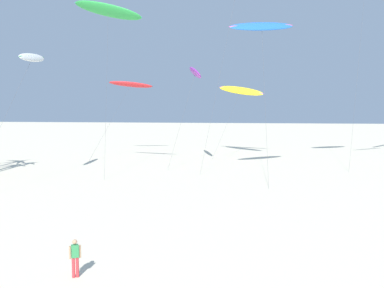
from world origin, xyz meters
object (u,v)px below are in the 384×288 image
(flying_kite_0, at_px, (195,72))
(flying_kite_6, at_px, (241,91))
(person_mid_field, at_px, (75,256))
(flying_kite_4, at_px, (262,26))
(flying_kite_7, at_px, (131,84))
(flying_kite_10, at_px, (32,58))
(flying_kite_1, at_px, (108,10))

(flying_kite_0, height_order, flying_kite_6, flying_kite_0)
(flying_kite_6, distance_m, person_mid_field, 43.38)
(flying_kite_0, bearing_deg, flying_kite_4, -51.68)
(flying_kite_0, bearing_deg, flying_kite_7, 133.62)
(flying_kite_10, bearing_deg, person_mid_field, -60.84)
(flying_kite_4, xyz_separation_m, person_mid_field, (-9.11, -24.37, -13.62))
(flying_kite_6, bearing_deg, flying_kite_1, -129.22)
(flying_kite_6, distance_m, flying_kite_7, 15.83)
(flying_kite_0, xyz_separation_m, flying_kite_6, (5.35, 8.60, -1.90))
(flying_kite_1, height_order, flying_kite_10, flying_kite_1)
(flying_kite_1, distance_m, flying_kite_7, 19.78)
(flying_kite_4, height_order, person_mid_field, flying_kite_4)
(flying_kite_6, bearing_deg, flying_kite_7, 171.95)
(flying_kite_0, xyz_separation_m, flying_kite_10, (-14.09, -11.68, 0.70))
(flying_kite_7, xyz_separation_m, person_mid_field, (8.31, -44.20, -9.06))
(flying_kite_10, bearing_deg, flying_kite_4, 7.17)
(flying_kite_1, xyz_separation_m, flying_kite_4, (15.07, -1.32, -2.04))
(flying_kite_4, distance_m, person_mid_field, 29.37)
(flying_kite_0, height_order, flying_kite_1, flying_kite_1)
(flying_kite_7, bearing_deg, flying_kite_4, -48.69)
(flying_kite_1, relative_size, flying_kite_7, 1.68)
(flying_kite_7, bearing_deg, flying_kite_10, -99.57)
(flying_kite_0, height_order, flying_kite_7, flying_kite_0)
(flying_kite_7, bearing_deg, flying_kite_6, -8.05)
(flying_kite_6, bearing_deg, flying_kite_0, -121.87)
(flying_kite_1, bearing_deg, flying_kite_10, -146.98)
(flying_kite_10, bearing_deg, flying_kite_6, 46.21)
(flying_kite_1, distance_m, flying_kite_4, 15.27)
(flying_kite_6, bearing_deg, person_mid_field, -99.91)
(flying_kite_7, height_order, person_mid_field, flying_kite_7)
(flying_kite_1, distance_m, flying_kite_10, 8.85)
(flying_kite_0, xyz_separation_m, flying_kite_1, (-7.95, -7.69, 5.66))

